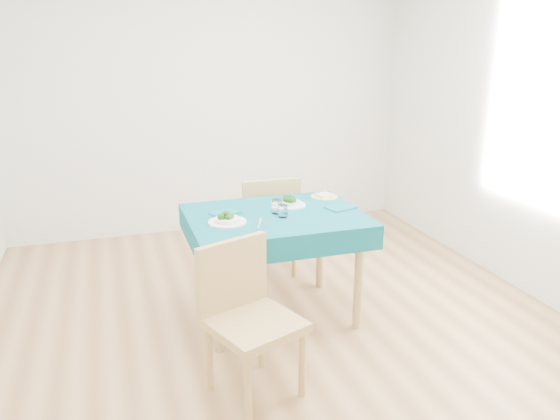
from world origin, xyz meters
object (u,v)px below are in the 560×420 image
object	(u,v)px
chair_near	(254,303)
bowl_near	(227,217)
bowl_far	(290,201)
table	(275,266)
chair_far	(265,205)
side_plate	(324,197)

from	to	relation	value
chair_near	bowl_near	distance (m)	0.78
chair_near	bowl_far	size ratio (longest dim) A/B	4.90
bowl_near	bowl_far	world-z (taller)	bowl_near
table	chair_far	bearing A→B (deg)	78.73
table	bowl_far	size ratio (longest dim) A/B	5.13
chair_far	bowl_far	size ratio (longest dim) A/B	5.18
bowl_near	bowl_far	xyz separation A→B (m)	(0.51, 0.24, -0.00)
table	chair_near	distance (m)	0.92
chair_far	bowl_near	world-z (taller)	chair_far
table	bowl_near	size ratio (longest dim) A/B	4.69
chair_far	bowl_near	size ratio (longest dim) A/B	4.73
chair_near	bowl_far	bearing A→B (deg)	40.38
table	bowl_near	distance (m)	0.55
table	bowl_far	xyz separation A→B (m)	(0.16, 0.15, 0.41)
table	side_plate	world-z (taller)	side_plate
table	chair_far	distance (m)	0.82
chair_far	bowl_far	world-z (taller)	chair_far
chair_far	chair_near	bearing A→B (deg)	72.49
chair_near	table	bearing A→B (deg)	44.52
table	bowl_near	world-z (taller)	bowl_near
table	side_plate	size ratio (longest dim) A/B	5.77
chair_far	side_plate	bearing A→B (deg)	123.56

